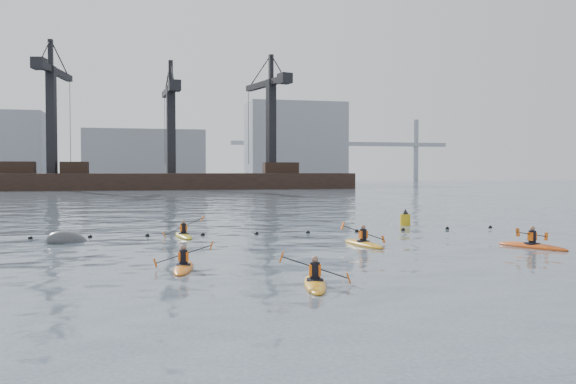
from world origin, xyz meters
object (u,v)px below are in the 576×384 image
at_px(kayaker_4, 532,245).
at_px(nav_buoy, 405,220).
at_px(kayaker_3, 363,243).
at_px(kayaker_0, 184,267).
at_px(kayaker_5, 184,235).
at_px(mooring_buoy, 67,242).
at_px(kayaker_1, 315,282).

height_order(kayaker_4, nav_buoy, nav_buoy).
distance_m(kayaker_4, nav_buoy, 12.28).
bearing_deg(kayaker_3, kayaker_0, -158.18).
height_order(kayaker_0, kayaker_5, kayaker_5).
xyz_separation_m(kayaker_0, mooring_buoy, (-5.16, 9.92, -0.10)).
relative_size(kayaker_1, nav_buoy, 2.71).
xyz_separation_m(kayaker_1, mooring_buoy, (-8.97, 14.05, -0.10)).
relative_size(kayaker_1, mooring_buoy, 1.52).
height_order(kayaker_3, mooring_buoy, kayaker_3).
distance_m(kayaker_3, kayaker_5, 10.00).
relative_size(kayaker_0, nav_buoy, 2.63).
distance_m(kayaker_0, nav_buoy, 21.31).
distance_m(kayaker_5, mooring_buoy, 5.94).
height_order(kayaker_1, kayaker_3, kayaker_3).
relative_size(kayaker_3, nav_buoy, 2.89).
xyz_separation_m(kayaker_0, kayaker_3, (8.88, 5.27, 0.01)).
bearing_deg(kayaker_3, mooring_buoy, 152.83).
bearing_deg(mooring_buoy, kayaker_4, -19.03).
relative_size(kayaker_4, mooring_buoy, 1.64).
bearing_deg(kayaker_0, mooring_buoy, 126.85).
bearing_deg(nav_buoy, kayaker_3, -124.14).
distance_m(kayaker_0, kayaker_4, 16.41).
height_order(kayaker_0, nav_buoy, nav_buoy).
bearing_deg(kayaker_4, kayaker_0, -13.51).
relative_size(mooring_buoy, nav_buoy, 1.78).
bearing_deg(kayaker_0, kayaker_4, 18.26).
bearing_deg(mooring_buoy, kayaker_1, -57.45).
bearing_deg(mooring_buoy, kayaker_5, 10.45).
height_order(kayaker_3, kayaker_4, kayaker_3).
distance_m(kayaker_3, kayaker_4, 7.82).
bearing_deg(kayaker_0, kayaker_3, 40.04).
relative_size(kayaker_4, kayaker_5, 1.08).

